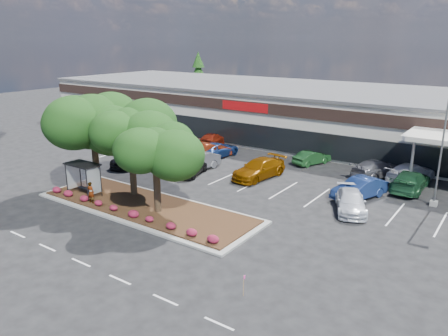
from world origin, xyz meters
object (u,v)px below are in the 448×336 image
Objects in this scene: car_0 at (161,149)px; car_1 at (132,156)px; survey_stake at (244,283)px; light_pole at (443,148)px.

car_1 reaches higher than car_0.
car_1 is at bearing 148.61° from survey_stake.
car_0 is 0.90× the size of car_1.
survey_stake is 25.40m from car_1.
car_1 reaches higher than survey_stake.
light_pole is at bearing 20.98° from car_0.
light_pole reaches higher than car_1.
car_1 is (-0.05, -4.20, 0.12)m from car_0.
survey_stake is 0.20× the size of car_1.
car_1 is at bearing -71.61° from car_0.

